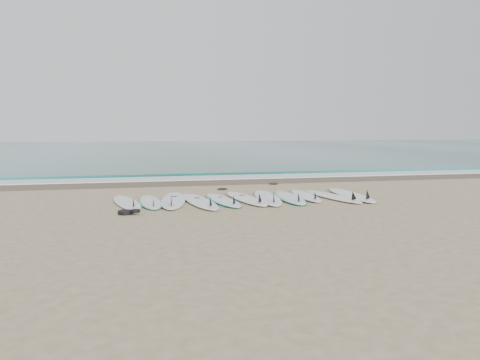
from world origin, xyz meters
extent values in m
plane|color=tan|center=(0.00, 0.00, 0.00)|extent=(120.00, 120.00, 0.00)
cube|color=#1C6361|center=(0.00, 32.50, 0.01)|extent=(120.00, 55.00, 0.03)
cube|color=brown|center=(0.00, 4.10, 0.01)|extent=(120.00, 1.80, 0.01)
cube|color=silver|center=(0.00, 5.50, 0.02)|extent=(120.00, 1.40, 0.04)
cube|color=#1C6361|center=(0.00, 7.00, 0.05)|extent=(120.00, 1.00, 0.10)
ellipsoid|color=white|center=(-2.91, 0.05, 0.04)|extent=(0.94, 2.58, 0.08)
cone|color=black|center=(-2.75, -0.86, 0.19)|extent=(0.26, 0.30, 0.27)
ellipsoid|color=white|center=(-2.35, 0.05, 0.04)|extent=(0.57, 2.31, 0.07)
ellipsoid|color=#17B890|center=(-2.35, 0.05, 0.03)|extent=(0.65, 2.33, 0.05)
cone|color=black|center=(-2.31, -0.79, 0.17)|extent=(0.20, 0.25, 0.24)
ellipsoid|color=white|center=(-1.79, 0.13, 0.05)|extent=(0.95, 2.92, 0.09)
cone|color=black|center=(-1.92, -0.91, 0.22)|extent=(0.28, 0.33, 0.31)
cylinder|color=navy|center=(-1.75, 0.40, 0.10)|extent=(0.18, 0.18, 0.01)
ellipsoid|color=white|center=(-1.18, -0.20, 0.05)|extent=(0.85, 2.81, 0.09)
cone|color=black|center=(-1.08, -1.20, 0.21)|extent=(0.26, 0.32, 0.30)
cylinder|color=navy|center=(-1.20, 0.07, 0.09)|extent=(0.17, 0.17, 0.01)
ellipsoid|color=white|center=(-0.58, -0.09, 0.04)|extent=(0.75, 2.46, 0.08)
ellipsoid|color=#17B890|center=(-0.58, -0.09, 0.04)|extent=(0.83, 2.48, 0.06)
cone|color=black|center=(-0.49, -0.97, 0.18)|extent=(0.23, 0.28, 0.26)
cylinder|color=navy|center=(-0.60, 0.14, 0.08)|extent=(0.15, 0.15, 0.01)
ellipsoid|color=white|center=(0.03, 0.02, 0.05)|extent=(0.83, 2.70, 0.09)
cone|color=black|center=(0.13, -0.95, 0.20)|extent=(0.25, 0.31, 0.28)
cylinder|color=navy|center=(0.00, 0.27, 0.09)|extent=(0.17, 0.17, 0.01)
ellipsoid|color=white|center=(0.61, 0.01, 0.05)|extent=(0.96, 2.84, 0.09)
cone|color=black|center=(0.47, -0.99, 0.21)|extent=(0.27, 0.33, 0.30)
ellipsoid|color=white|center=(1.19, -0.04, 0.04)|extent=(0.77, 2.55, 0.08)
ellipsoid|color=#17B890|center=(1.19, -0.04, 0.04)|extent=(0.85, 2.58, 0.06)
cone|color=black|center=(1.10, -0.95, 0.19)|extent=(0.24, 0.29, 0.27)
ellipsoid|color=white|center=(1.71, 0.18, 0.04)|extent=(0.73, 2.43, 0.08)
cone|color=black|center=(1.63, -0.69, 0.18)|extent=(0.23, 0.27, 0.25)
ellipsoid|color=white|center=(2.33, -0.13, 0.04)|extent=(0.90, 2.62, 0.08)
cone|color=black|center=(2.46, -1.06, 0.19)|extent=(0.26, 0.30, 0.27)
ellipsoid|color=white|center=(2.92, -0.01, 0.05)|extent=(0.75, 2.84, 0.09)
cone|color=black|center=(2.85, -1.04, 0.21)|extent=(0.26, 0.31, 0.30)
ellipsoid|color=black|center=(-0.15, 2.16, 0.03)|extent=(0.31, 0.24, 0.06)
ellipsoid|color=black|center=(1.75, 3.13, 0.03)|extent=(0.31, 0.24, 0.06)
cylinder|color=black|center=(-2.92, -1.34, 0.04)|extent=(0.32, 0.32, 0.08)
cylinder|color=black|center=(-2.72, -1.44, 0.08)|extent=(0.20, 0.20, 0.06)
camera|label=1|loc=(-2.77, -11.39, 1.78)|focal=35.00mm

